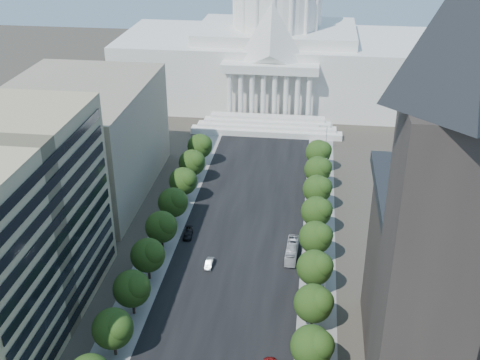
% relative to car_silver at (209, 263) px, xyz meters
% --- Properties ---
extents(road_asphalt, '(30.00, 260.00, 0.01)m').
position_rel_car_silver_xyz_m(road_asphalt, '(5.70, 23.60, -0.74)').
color(road_asphalt, black).
rests_on(road_asphalt, ground).
extents(sidewalk_left, '(8.00, 260.00, 0.02)m').
position_rel_car_silver_xyz_m(sidewalk_left, '(-13.30, 23.60, -0.74)').
color(sidewalk_left, gray).
rests_on(sidewalk_left, ground).
extents(sidewalk_right, '(8.00, 260.00, 0.02)m').
position_rel_car_silver_xyz_m(sidewalk_right, '(24.70, 23.60, -0.74)').
color(sidewalk_right, gray).
rests_on(sidewalk_right, ground).
extents(capitol, '(120.00, 56.00, 73.00)m').
position_rel_car_silver_xyz_m(capitol, '(5.70, 118.49, 19.27)').
color(capitol, white).
rests_on(capitol, ground).
extents(office_block_left_far, '(38.00, 52.00, 30.00)m').
position_rel_car_silver_xyz_m(office_block_left_far, '(-42.30, 33.60, 14.26)').
color(office_block_left_far, gray).
rests_on(office_block_left_far, ground).
extents(tree_l_c, '(7.79, 7.60, 9.97)m').
position_rel_car_silver_xyz_m(tree_l_c, '(-11.96, -30.59, 5.72)').
color(tree_l_c, '#33261C').
rests_on(tree_l_c, ground).
extents(tree_l_d, '(7.79, 7.60, 9.97)m').
position_rel_car_silver_xyz_m(tree_l_d, '(-11.96, -18.59, 5.72)').
color(tree_l_d, '#33261C').
rests_on(tree_l_d, ground).
extents(tree_l_e, '(7.79, 7.60, 9.97)m').
position_rel_car_silver_xyz_m(tree_l_e, '(-11.96, -6.59, 5.72)').
color(tree_l_e, '#33261C').
rests_on(tree_l_e, ground).
extents(tree_l_f, '(7.79, 7.60, 9.97)m').
position_rel_car_silver_xyz_m(tree_l_f, '(-11.96, 5.41, 5.72)').
color(tree_l_f, '#33261C').
rests_on(tree_l_f, ground).
extents(tree_l_g, '(7.79, 7.60, 9.97)m').
position_rel_car_silver_xyz_m(tree_l_g, '(-11.96, 17.41, 5.72)').
color(tree_l_g, '#33261C').
rests_on(tree_l_g, ground).
extents(tree_l_h, '(7.79, 7.60, 9.97)m').
position_rel_car_silver_xyz_m(tree_l_h, '(-11.96, 29.41, 5.72)').
color(tree_l_h, '#33261C').
rests_on(tree_l_h, ground).
extents(tree_l_i, '(7.79, 7.60, 9.97)m').
position_rel_car_silver_xyz_m(tree_l_i, '(-11.96, 41.41, 5.72)').
color(tree_l_i, '#33261C').
rests_on(tree_l_i, ground).
extents(tree_l_j, '(7.79, 7.60, 9.97)m').
position_rel_car_silver_xyz_m(tree_l_j, '(-11.96, 53.41, 5.72)').
color(tree_l_j, '#33261C').
rests_on(tree_l_j, ground).
extents(tree_r_c, '(7.79, 7.60, 9.97)m').
position_rel_car_silver_xyz_m(tree_r_c, '(24.04, -30.59, 5.72)').
color(tree_r_c, '#33261C').
rests_on(tree_r_c, ground).
extents(tree_r_d, '(7.79, 7.60, 9.97)m').
position_rel_car_silver_xyz_m(tree_r_d, '(24.04, -18.59, 5.72)').
color(tree_r_d, '#33261C').
rests_on(tree_r_d, ground).
extents(tree_r_e, '(7.79, 7.60, 9.97)m').
position_rel_car_silver_xyz_m(tree_r_e, '(24.04, -6.59, 5.72)').
color(tree_r_e, '#33261C').
rests_on(tree_r_e, ground).
extents(tree_r_f, '(7.79, 7.60, 9.97)m').
position_rel_car_silver_xyz_m(tree_r_f, '(24.04, 5.41, 5.72)').
color(tree_r_f, '#33261C').
rests_on(tree_r_f, ground).
extents(tree_r_g, '(7.79, 7.60, 9.97)m').
position_rel_car_silver_xyz_m(tree_r_g, '(24.04, 17.41, 5.72)').
color(tree_r_g, '#33261C').
rests_on(tree_r_g, ground).
extents(tree_r_h, '(7.79, 7.60, 9.97)m').
position_rel_car_silver_xyz_m(tree_r_h, '(24.04, 29.41, 5.72)').
color(tree_r_h, '#33261C').
rests_on(tree_r_h, ground).
extents(tree_r_i, '(7.79, 7.60, 9.97)m').
position_rel_car_silver_xyz_m(tree_r_i, '(24.04, 41.41, 5.72)').
color(tree_r_i, '#33261C').
rests_on(tree_r_i, ground).
extents(tree_r_j, '(7.79, 7.60, 9.97)m').
position_rel_car_silver_xyz_m(tree_r_j, '(24.04, 53.41, 5.72)').
color(tree_r_j, '#33261C').
rests_on(tree_r_j, ground).
extents(streetlight_b, '(2.61, 0.44, 9.00)m').
position_rel_car_silver_xyz_m(streetlight_b, '(25.61, -31.40, 5.09)').
color(streetlight_b, gray).
rests_on(streetlight_b, ground).
extents(streetlight_c, '(2.61, 0.44, 9.00)m').
position_rel_car_silver_xyz_m(streetlight_c, '(25.61, -6.40, 5.09)').
color(streetlight_c, gray).
rests_on(streetlight_c, ground).
extents(streetlight_d, '(2.61, 0.44, 9.00)m').
position_rel_car_silver_xyz_m(streetlight_d, '(25.61, 18.60, 5.09)').
color(streetlight_d, gray).
rests_on(streetlight_d, ground).
extents(streetlight_e, '(2.61, 0.44, 9.00)m').
position_rel_car_silver_xyz_m(streetlight_e, '(25.61, 43.60, 5.09)').
color(streetlight_e, gray).
rests_on(streetlight_e, ground).
extents(streetlight_f, '(2.61, 0.44, 9.00)m').
position_rel_car_silver_xyz_m(streetlight_f, '(25.61, 68.60, 5.09)').
color(streetlight_f, gray).
rests_on(streetlight_f, ground).
extents(car_silver, '(1.66, 4.50, 1.47)m').
position_rel_car_silver_xyz_m(car_silver, '(0.00, 0.00, 0.00)').
color(car_silver, '#ADB1B5').
rests_on(car_silver, ground).
extents(car_dark_b, '(2.65, 5.53, 1.55)m').
position_rel_car_silver_xyz_m(car_dark_b, '(-7.44, 11.84, 0.04)').
color(car_dark_b, black).
rests_on(car_dark_b, ground).
extents(city_bus, '(2.90, 10.76, 2.97)m').
position_rel_car_silver_xyz_m(city_bus, '(18.49, 6.52, 0.75)').
color(city_bus, silver).
rests_on(city_bus, ground).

